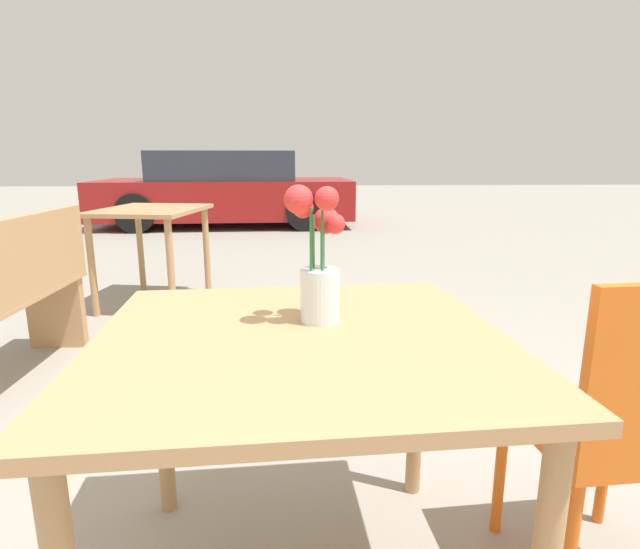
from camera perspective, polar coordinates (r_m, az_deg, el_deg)
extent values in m
cube|color=tan|center=(1.16, -2.27, -7.56)|extent=(0.98, 0.94, 0.03)
cylinder|color=tan|center=(1.69, -17.59, -14.69)|extent=(0.05, 0.05, 0.69)
cylinder|color=tan|center=(1.72, 10.96, -13.68)|extent=(0.05, 0.05, 0.69)
cylinder|color=silver|center=(1.23, 0.00, -2.40)|extent=(0.10, 0.10, 0.13)
cylinder|color=silver|center=(1.23, 0.00, -3.59)|extent=(0.09, 0.09, 0.07)
cylinder|color=#337038|center=(1.21, 0.35, 0.00)|extent=(0.01, 0.01, 0.22)
sphere|color=red|center=(1.20, 1.75, 5.80)|extent=(0.05, 0.05, 0.05)
cylinder|color=#337038|center=(1.22, 0.21, 0.08)|extent=(0.01, 0.01, 0.22)
sphere|color=red|center=(1.23, 0.75, 6.17)|extent=(0.07, 0.07, 0.07)
cylinder|color=#337038|center=(1.22, -0.76, 0.92)|extent=(0.01, 0.01, 0.25)
sphere|color=red|center=(1.21, -1.97, 7.66)|extent=(0.05, 0.05, 0.05)
cylinder|color=#337038|center=(1.19, -1.02, 1.11)|extent=(0.01, 0.01, 0.27)
sphere|color=red|center=(1.15, -2.24, 8.57)|extent=(0.07, 0.07, 0.07)
cylinder|color=#337038|center=(1.19, 0.26, 1.27)|extent=(0.01, 0.01, 0.28)
sphere|color=red|center=(1.14, 0.79, 8.67)|extent=(0.06, 0.06, 0.06)
cube|color=orange|center=(1.54, 29.38, -15.04)|extent=(0.43, 0.43, 0.03)
cylinder|color=orange|center=(1.69, 19.90, -20.23)|extent=(0.03, 0.03, 0.42)
cylinder|color=orange|center=(1.85, 29.84, -18.05)|extent=(0.03, 0.03, 0.42)
cube|color=tan|center=(3.39, -27.92, -3.83)|extent=(0.33, 0.07, 0.43)
cube|color=tan|center=(4.03, -18.82, 6.98)|extent=(0.84, 0.97, 0.03)
cylinder|color=tan|center=(3.89, -24.62, 0.72)|extent=(0.05, 0.05, 0.72)
cylinder|color=tan|center=(3.63, -16.68, 0.54)|extent=(0.05, 0.05, 0.72)
cylinder|color=tan|center=(4.54, -19.83, 2.76)|extent=(0.05, 0.05, 0.72)
cylinder|color=tan|center=(4.31, -12.84, 2.70)|extent=(0.05, 0.05, 0.72)
cube|color=maroon|center=(8.74, -10.63, 8.58)|extent=(4.22, 2.00, 0.62)
cube|color=#2D333D|center=(8.72, -10.79, 12.14)|extent=(2.34, 1.79, 0.47)
cylinder|color=black|center=(9.61, -2.31, 8.28)|extent=(0.61, 0.20, 0.60)
cylinder|color=black|center=(7.84, -1.72, 7.18)|extent=(0.61, 0.20, 0.60)
cylinder|color=black|center=(9.84, -17.66, 7.79)|extent=(0.61, 0.20, 0.60)
cylinder|color=black|center=(8.12, -20.36, 6.58)|extent=(0.61, 0.20, 0.60)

